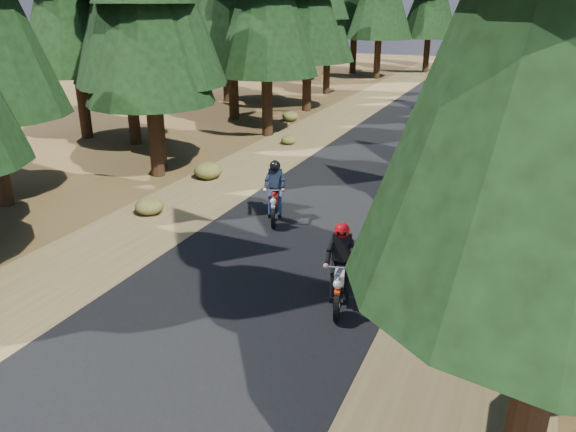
# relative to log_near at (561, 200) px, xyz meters

# --- Properties ---
(ground) EXTENTS (120.00, 120.00, 0.00)m
(ground) POSITION_rel_log_near_xyz_m (-6.49, -8.51, -0.16)
(ground) COLOR #49331A
(ground) RESTS_ON ground
(road) EXTENTS (6.00, 100.00, 0.01)m
(road) POSITION_rel_log_near_xyz_m (-6.49, -3.51, -0.15)
(road) COLOR black
(road) RESTS_ON ground
(shoulder_l) EXTENTS (3.20, 100.00, 0.01)m
(shoulder_l) POSITION_rel_log_near_xyz_m (-11.09, -3.51, -0.16)
(shoulder_l) COLOR brown
(shoulder_l) RESTS_ON ground
(shoulder_r) EXTENTS (3.20, 100.00, 0.01)m
(shoulder_r) POSITION_rel_log_near_xyz_m (-1.89, -3.51, -0.16)
(shoulder_r) COLOR brown
(shoulder_r) RESTS_ON ground
(log_near) EXTENTS (4.93, 3.79, 0.32)m
(log_near) POSITION_rel_log_near_xyz_m (0.00, 0.00, 0.00)
(log_near) COLOR #4C4233
(log_near) RESTS_ON ground
(understory_shrubs) EXTENTS (15.76, 33.38, 0.68)m
(understory_shrubs) POSITION_rel_log_near_xyz_m (-4.79, -0.16, 0.12)
(understory_shrubs) COLOR #474C1E
(understory_shrubs) RESTS_ON ground
(rider_lead) EXTENTS (1.06, 2.10, 1.79)m
(rider_lead) POSITION_rel_log_near_xyz_m (-4.54, -8.80, 0.44)
(rider_lead) COLOR beige
(rider_lead) RESTS_ON road
(rider_follow) EXTENTS (1.24, 2.06, 1.76)m
(rider_follow) POSITION_rel_log_near_xyz_m (-7.85, -4.79, 0.43)
(rider_follow) COLOR #9E0F0A
(rider_follow) RESTS_ON road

